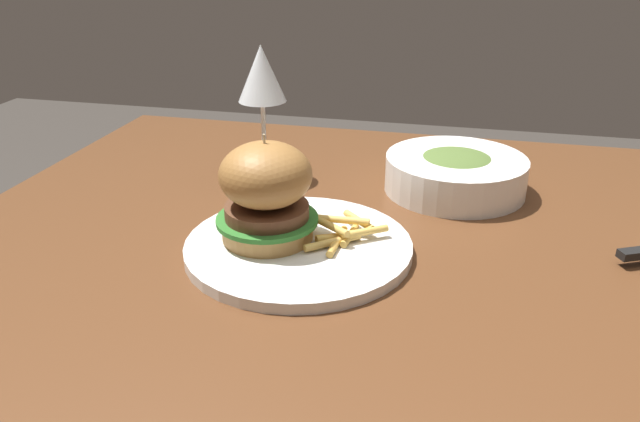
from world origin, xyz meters
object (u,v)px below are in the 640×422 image
object	(u,v)px
burger_sandwich	(266,192)
soup_bowl	(455,173)
main_plate	(299,247)
wine_glass	(262,79)

from	to	relation	value
burger_sandwich	soup_bowl	distance (m)	0.33
main_plate	soup_bowl	size ratio (longest dim) A/B	1.33
main_plate	wine_glass	world-z (taller)	wine_glass
wine_glass	soup_bowl	xyz separation A→B (m)	(0.30, 0.01, -0.13)
main_plate	soup_bowl	xyz separation A→B (m)	(0.18, 0.24, 0.02)
main_plate	burger_sandwich	distance (m)	0.08
wine_glass	soup_bowl	world-z (taller)	wine_glass
main_plate	wine_glass	size ratio (longest dim) A/B	1.34
main_plate	burger_sandwich	world-z (taller)	burger_sandwich
soup_bowl	burger_sandwich	bearing A→B (deg)	-132.27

